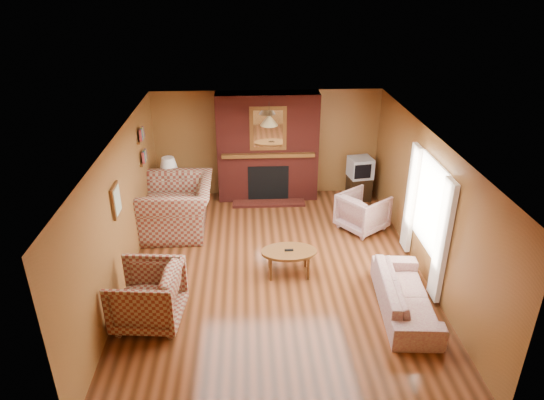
{
  "coord_description": "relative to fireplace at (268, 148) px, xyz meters",
  "views": [
    {
      "loc": [
        -0.45,
        -7.07,
        4.75
      ],
      "look_at": [
        -0.03,
        0.6,
        1.06
      ],
      "focal_mm": 32.0,
      "sensor_mm": 36.0,
      "label": 1
    }
  ],
  "objects": [
    {
      "name": "botanical_print",
      "position": [
        -2.47,
        -3.28,
        0.37
      ],
      "size": [
        0.05,
        0.4,
        0.5
      ],
      "color": "brown",
      "rests_on": "wall_left"
    },
    {
      "name": "table_lamp",
      "position": [
        -2.1,
        -0.53,
        -0.26
      ],
      "size": [
        0.39,
        0.39,
        0.64
      ],
      "color": "silver",
      "rests_on": "side_table"
    },
    {
      "name": "wall_right",
      "position": [
        2.5,
        -2.98,
        0.02
      ],
      "size": [
        0.0,
        6.5,
        6.5
      ],
      "primitive_type": "plane",
      "rotation": [
        1.57,
        0.0,
        -1.57
      ],
      "color": "#975D2E",
      "rests_on": "floor"
    },
    {
      "name": "floor",
      "position": [
        0.0,
        -2.98,
        -1.18
      ],
      "size": [
        6.5,
        6.5,
        0.0
      ],
      "primitive_type": "plane",
      "color": "#40200D",
      "rests_on": "ground"
    },
    {
      "name": "crt_tv",
      "position": [
        2.05,
        -0.19,
        -0.42
      ],
      "size": [
        0.56,
        0.55,
        0.45
      ],
      "color": "#AFB2B8",
      "rests_on": "tv_stand"
    },
    {
      "name": "pendant_light",
      "position": [
        0.0,
        -0.68,
        0.82
      ],
      "size": [
        0.36,
        0.36,
        0.48
      ],
      "color": "black",
      "rests_on": "ceiling"
    },
    {
      "name": "coffee_table",
      "position": [
        0.21,
        -3.1,
        -0.78
      ],
      "size": [
        0.94,
        0.58,
        0.47
      ],
      "color": "brown",
      "rests_on": "floor"
    },
    {
      "name": "wall_front",
      "position": [
        0.0,
        -6.23,
        0.02
      ],
      "size": [
        6.5,
        0.0,
        6.5
      ],
      "primitive_type": "plane",
      "rotation": [
        -1.57,
        0.0,
        0.0
      ],
      "color": "#975D2E",
      "rests_on": "floor"
    },
    {
      "name": "plaid_loveseat",
      "position": [
        -1.85,
        -1.41,
        -0.67
      ],
      "size": [
        1.4,
        1.59,
        1.02
      ],
      "primitive_type": "imported",
      "rotation": [
        0.0,
        0.0,
        -1.55
      ],
      "color": "maroon",
      "rests_on": "floor"
    },
    {
      "name": "ceiling",
      "position": [
        0.0,
        -2.98,
        1.22
      ],
      "size": [
        6.5,
        6.5,
        0.0
      ],
      "primitive_type": "plane",
      "rotation": [
        3.14,
        0.0,
        0.0
      ],
      "color": "white",
      "rests_on": "wall_back"
    },
    {
      "name": "plaid_armchair",
      "position": [
        -1.95,
        -4.23,
        -0.73
      ],
      "size": [
        1.07,
        1.05,
        0.9
      ],
      "primitive_type": "imported",
      "rotation": [
        0.0,
        0.0,
        -1.67
      ],
      "color": "maroon",
      "rests_on": "floor"
    },
    {
      "name": "bookshelf",
      "position": [
        -2.44,
        -1.08,
        0.48
      ],
      "size": [
        0.09,
        0.55,
        0.71
      ],
      "color": "brown",
      "rests_on": "wall_left"
    },
    {
      "name": "tv_stand",
      "position": [
        2.05,
        -0.18,
        -0.92
      ],
      "size": [
        0.52,
        0.48,
        0.53
      ],
      "primitive_type": "cube",
      "rotation": [
        0.0,
        0.0,
        0.08
      ],
      "color": "black",
      "rests_on": "floor"
    },
    {
      "name": "floral_armchair",
      "position": [
        1.82,
        -1.59,
        -0.8
      ],
      "size": [
        1.15,
        1.15,
        0.76
      ],
      "primitive_type": "imported",
      "rotation": [
        0.0,
        0.0,
        2.2
      ],
      "color": "#B8B18F",
      "rests_on": "floor"
    },
    {
      "name": "fireplace",
      "position": [
        0.0,
        0.0,
        0.0
      ],
      "size": [
        2.2,
        0.82,
        2.4
      ],
      "color": "#541812",
      "rests_on": "floor"
    },
    {
      "name": "wall_left",
      "position": [
        -2.5,
        -2.98,
        0.02
      ],
      "size": [
        0.0,
        6.5,
        6.5
      ],
      "primitive_type": "plane",
      "rotation": [
        1.57,
        0.0,
        1.57
      ],
      "color": "#975D2E",
      "rests_on": "floor"
    },
    {
      "name": "floral_sofa",
      "position": [
        1.9,
        -4.18,
        -0.91
      ],
      "size": [
        0.89,
        1.94,
        0.55
      ],
      "primitive_type": "imported",
      "rotation": [
        0.0,
        0.0,
        1.49
      ],
      "color": "#B8B18F",
      "rests_on": "floor"
    },
    {
      "name": "wall_back",
      "position": [
        0.0,
        0.27,
        0.02
      ],
      "size": [
        6.5,
        0.0,
        6.5
      ],
      "primitive_type": "plane",
      "rotation": [
        1.57,
        0.0,
        0.0
      ],
      "color": "#975D2E",
      "rests_on": "floor"
    },
    {
      "name": "side_table",
      "position": [
        -2.1,
        -0.53,
        -0.9
      ],
      "size": [
        0.46,
        0.46,
        0.57
      ],
      "primitive_type": "cube",
      "rotation": [
        0.0,
        0.0,
        -0.08
      ],
      "color": "brown",
      "rests_on": "floor"
    },
    {
      "name": "window_right",
      "position": [
        2.45,
        -3.18,
        -0.06
      ],
      "size": [
        0.1,
        1.85,
        2.0
      ],
      "color": "silver",
      "rests_on": "wall_right"
    }
  ]
}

